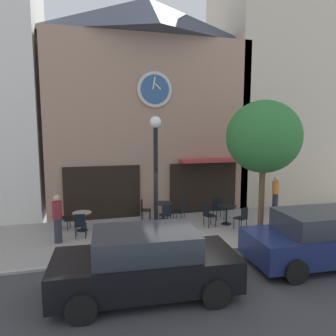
{
  "coord_description": "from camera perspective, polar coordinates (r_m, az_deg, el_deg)",
  "views": [
    {
      "loc": [
        -2.99,
        -8.74,
        3.94
      ],
      "look_at": [
        -0.08,
        2.32,
        2.43
      ],
      "focal_mm": 33.25,
      "sensor_mm": 36.0,
      "label": 1
    }
  ],
  "objects": [
    {
      "name": "cafe_table_center_left",
      "position": [
        13.3,
        -0.81,
        -7.2
      ],
      "size": [
        0.79,
        0.79,
        0.76
      ],
      "color": "black",
      "rests_on": "ground_plane"
    },
    {
      "name": "clock_building",
      "position": [
        14.9,
        -3.49,
        11.66
      ],
      "size": [
        9.2,
        3.68,
        9.73
      ],
      "color": "#9E7A66",
      "rests_on": "ground_plane"
    },
    {
      "name": "cafe_table_leftmost",
      "position": [
        12.45,
        -15.48,
        -8.75
      ],
      "size": [
        0.72,
        0.72,
        0.72
      ],
      "color": "black",
      "rests_on": "ground_plane"
    },
    {
      "name": "street_tree",
      "position": [
        11.21,
        17.17,
        5.42
      ],
      "size": [
        2.62,
        2.36,
        4.86
      ],
      "color": "brown",
      "rests_on": "ground_plane"
    },
    {
      "name": "cafe_chair_near_lamp",
      "position": [
        12.39,
        13.44,
        -8.68
      ],
      "size": [
        0.53,
        0.53,
        0.9
      ],
      "color": "black",
      "rests_on": "ground_plane"
    },
    {
      "name": "parked_car_navy",
      "position": [
        10.21,
        26.22,
        -11.43
      ],
      "size": [
        4.37,
        2.15,
        1.55
      ],
      "color": "navy",
      "rests_on": "ground_plane"
    },
    {
      "name": "cafe_chair_mid_row",
      "position": [
        13.68,
        9.15,
        -7.03
      ],
      "size": [
        0.41,
        0.41,
        0.9
      ],
      "color": "black",
      "rests_on": "ground_plane"
    },
    {
      "name": "parked_car_black",
      "position": [
        7.69,
        -4.13,
        -16.94
      ],
      "size": [
        4.4,
        2.22,
        1.55
      ],
      "color": "black",
      "rests_on": "ground_plane"
    },
    {
      "name": "cafe_chair_left_end",
      "position": [
        12.48,
        -0.41,
        -8.36
      ],
      "size": [
        0.44,
        0.44,
        0.9
      ],
      "color": "black",
      "rests_on": "ground_plane"
    },
    {
      "name": "cafe_chair_near_tree",
      "position": [
        12.55,
        7.37,
        -8.33
      ],
      "size": [
        0.48,
        0.48,
        0.9
      ],
      "color": "black",
      "rests_on": "ground_plane"
    },
    {
      "name": "cafe_chair_corner",
      "position": [
        13.0,
        2.35,
        -7.71
      ],
      "size": [
        0.56,
        0.56,
        0.9
      ],
      "color": "black",
      "rests_on": "ground_plane"
    },
    {
      "name": "pedestrian_orange",
      "position": [
        15.43,
        19.1,
        -4.42
      ],
      "size": [
        0.45,
        0.45,
        1.67
      ],
      "color": "#2D2D38",
      "rests_on": "ground_plane"
    },
    {
      "name": "ground_plane",
      "position": [
        9.57,
        5.05,
        -16.98
      ],
      "size": [
        26.42,
        10.4,
        0.13
      ],
      "color": "gray"
    },
    {
      "name": "cafe_table_center_right",
      "position": [
        12.98,
        10.67,
        -7.67
      ],
      "size": [
        0.78,
        0.78,
        0.77
      ],
      "color": "black",
      "rests_on": "ground_plane"
    },
    {
      "name": "street_lamp",
      "position": [
        9.89,
        -2.25,
        -2.8
      ],
      "size": [
        0.36,
        0.36,
        4.28
      ],
      "color": "black",
      "rests_on": "ground_plane"
    },
    {
      "name": "pedestrian_maroon",
      "position": [
        11.36,
        -19.6,
        -8.66
      ],
      "size": [
        0.34,
        0.34,
        1.67
      ],
      "color": "#2D2D38",
      "rests_on": "ground_plane"
    },
    {
      "name": "neighbor_building_right",
      "position": [
        19.27,
        19.53,
        16.08
      ],
      "size": [
        6.82,
        4.91,
        13.91
      ],
      "color": "beige",
      "rests_on": "ground_plane"
    },
    {
      "name": "cafe_chair_facing_street",
      "position": [
        11.66,
        -15.77,
        -9.79
      ],
      "size": [
        0.44,
        0.44,
        0.9
      ],
      "color": "black",
      "rests_on": "ground_plane"
    },
    {
      "name": "cafe_chair_facing_wall",
      "position": [
        13.31,
        -4.42,
        -7.36
      ],
      "size": [
        0.5,
        0.5,
        0.9
      ],
      "color": "black",
      "rests_on": "ground_plane"
    },
    {
      "name": "cafe_chair_under_awning",
      "position": [
        12.86,
        -18.87,
        -8.28
      ],
      "size": [
        0.48,
        0.48,
        0.9
      ],
      "color": "black",
      "rests_on": "ground_plane"
    }
  ]
}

